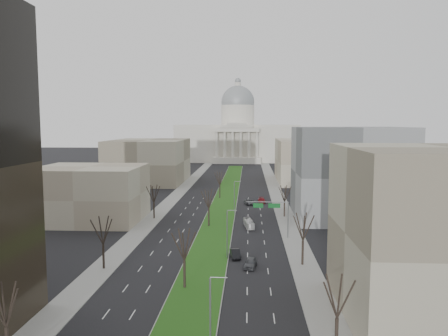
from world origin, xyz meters
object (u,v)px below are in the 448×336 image
at_px(car_grey_near, 251,263).
at_px(box_van, 249,223).
at_px(car_red, 262,200).
at_px(car_grey_far, 249,202).
at_px(car_black, 235,254).

distance_m(car_grey_near, box_van, 29.13).
height_order(car_grey_near, car_red, car_grey_near).
height_order(car_grey_far, box_van, box_van).
distance_m(car_red, box_van, 33.50).
bearing_deg(car_grey_near, car_black, 127.05).
bearing_deg(car_grey_near, car_red, 95.72).
distance_m(car_red, car_grey_far, 4.93).
height_order(car_black, car_red, car_black).
bearing_deg(car_red, car_grey_near, -96.19).
relative_size(car_black, car_grey_far, 0.85).
relative_size(car_grey_far, box_van, 0.77).
xyz_separation_m(car_grey_near, car_grey_far, (-0.20, 59.37, -0.03)).
bearing_deg(car_grey_far, car_red, 29.22).
distance_m(car_black, car_red, 57.42).
relative_size(car_red, box_van, 0.72).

